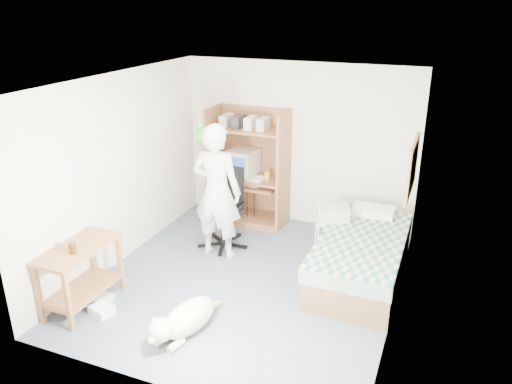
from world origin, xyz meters
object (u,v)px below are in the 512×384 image
Objects in this scene: bed at (361,257)px; office_chair at (224,219)px; person at (217,192)px; computer_hutch at (249,171)px; dog at (185,319)px; printer_cart at (332,232)px; side_desk at (80,267)px.

bed is 1.79× the size of office_chair.
office_chair is at bearing -81.13° from person.
computer_hutch is 1.67× the size of dog.
computer_hutch is at bearing 135.00° from printer_cart.
office_chair reaches higher than printer_cart.
computer_hutch reaches higher than side_desk.
dog is 2.50m from printer_cart.
person is at bearing -176.49° from bed.
side_desk is 1.97m from person.
bed is at bearing -5.81° from office_chair.
dog is (0.50, -2.04, -0.22)m from office_chair.
side_desk is (-2.85, -1.82, 0.21)m from bed.
office_chair is at bearing 66.96° from side_desk.
printer_cart is at bearing 8.53° from office_chair.
person is (0.05, -0.31, 0.53)m from office_chair.
computer_hutch reaches higher than dog.
bed is 1.88× the size of dog.
printer_cart is at bearing -159.82° from person.
office_chair is 2.02× the size of printer_cart.
printer_cart is at bearing -24.59° from computer_hutch.
office_chair is at bearing -89.75° from computer_hutch.
person reaches higher than office_chair.
bed reaches higher than dog.
office_chair reaches higher than side_desk.
computer_hutch is 1.73m from printer_cart.
office_chair is at bearing 117.14° from dog.
dog is (0.45, -1.73, -0.76)m from person.
office_chair is 1.05× the size of dog.
dog is at bearing 104.24° from person.
dog is at bearing -129.05° from bed.
office_chair is (0.00, -0.93, -0.42)m from computer_hutch.
office_chair is at bearing 174.50° from bed.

